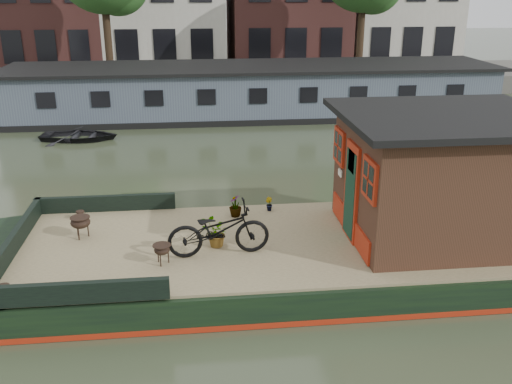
{
  "coord_description": "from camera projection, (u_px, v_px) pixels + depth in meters",
  "views": [
    {
      "loc": [
        -2.51,
        -9.94,
        5.35
      ],
      "look_at": [
        -1.36,
        0.5,
        1.48
      ],
      "focal_mm": 40.0,
      "sensor_mm": 36.0,
      "label": 1
    }
  ],
  "objects": [
    {
      "name": "bicycle",
      "position": [
        219.0,
        230.0,
        10.32
      ],
      "size": [
        1.91,
        0.81,
        0.98
      ],
      "primitive_type": "imported",
      "rotation": [
        0.0,
        0.0,
        1.66
      ],
      "color": "black",
      "rests_on": "houseboat_deck"
    },
    {
      "name": "bollard_port",
      "position": [
        81.0,
        215.0,
        11.97
      ],
      "size": [
        0.17,
        0.17,
        0.2
      ],
      "primitive_type": "cylinder",
      "color": "black",
      "rests_on": "houseboat_deck"
    },
    {
      "name": "ground",
      "position": [
        326.0,
        267.0,
        11.38
      ],
      "size": [
        120.0,
        120.0,
        0.0
      ],
      "primitive_type": "plane",
      "color": "#373E28",
      "rests_on": "ground"
    },
    {
      "name": "potted_plant_d",
      "position": [
        235.0,
        206.0,
        12.11
      ],
      "size": [
        0.32,
        0.32,
        0.48
      ],
      "primitive_type": "imported",
      "rotation": [
        0.0,
        0.0,
        4.49
      ],
      "color": "brown",
      "rests_on": "houseboat_deck"
    },
    {
      "name": "potted_plant_b",
      "position": [
        269.0,
        204.0,
        12.45
      ],
      "size": [
        0.19,
        0.21,
        0.3
      ],
      "primitive_type": "imported",
      "rotation": [
        0.0,
        0.0,
        2.09
      ],
      "color": "brown",
      "rests_on": "houseboat_deck"
    },
    {
      "name": "bollard_stbd",
      "position": [
        4.0,
        292.0,
        8.98
      ],
      "size": [
        0.2,
        0.2,
        0.23
      ],
      "primitive_type": "cylinder",
      "color": "black",
      "rests_on": "houseboat_deck"
    },
    {
      "name": "quay",
      "position": [
        240.0,
        80.0,
        30.34
      ],
      "size": [
        60.0,
        6.0,
        0.9
      ],
      "primitive_type": "cube",
      "color": "#47443F",
      "rests_on": "ground"
    },
    {
      "name": "brazier_rear",
      "position": [
        81.0,
        227.0,
        11.11
      ],
      "size": [
        0.51,
        0.51,
        0.43
      ],
      "primitive_type": null,
      "rotation": [
        0.0,
        0.0,
        -0.35
      ],
      "color": "black",
      "rests_on": "houseboat_deck"
    },
    {
      "name": "far_houseboat",
      "position": [
        253.0,
        92.0,
        24.1
      ],
      "size": [
        20.4,
        4.4,
        2.11
      ],
      "color": "#46525D",
      "rests_on": "ground"
    },
    {
      "name": "cabin",
      "position": [
        442.0,
        175.0,
        10.95
      ],
      "size": [
        4.0,
        3.5,
        2.42
      ],
      "color": "black",
      "rests_on": "houseboat_deck"
    },
    {
      "name": "houseboat_deck",
      "position": [
        328.0,
        239.0,
        11.16
      ],
      "size": [
        11.8,
        3.8,
        0.05
      ],
      "primitive_type": "cube",
      "color": "#98875D",
      "rests_on": "houseboat_hull"
    },
    {
      "name": "brazier_front",
      "position": [
        162.0,
        254.0,
        10.07
      ],
      "size": [
        0.44,
        0.44,
        0.37
      ],
      "primitive_type": null,
      "rotation": [
        0.0,
        0.0,
        -0.36
      ],
      "color": "black",
      "rests_on": "houseboat_deck"
    },
    {
      "name": "dinghy",
      "position": [
        79.0,
        132.0,
        20.5
      ],
      "size": [
        2.91,
        2.22,
        0.57
      ],
      "primitive_type": "imported",
      "rotation": [
        0.0,
        0.0,
        1.47
      ],
      "color": "black",
      "rests_on": "ground"
    },
    {
      "name": "houseboat_hull",
      "position": [
        260.0,
        259.0,
        11.15
      ],
      "size": [
        14.01,
        4.02,
        0.6
      ],
      "color": "black",
      "rests_on": "ground"
    },
    {
      "name": "potted_plant_c",
      "position": [
        216.0,
        233.0,
        10.69
      ],
      "size": [
        0.62,
        0.58,
        0.55
      ],
      "primitive_type": "imported",
      "rotation": [
        0.0,
        0.0,
        3.53
      ],
      "color": "#AD6832",
      "rests_on": "houseboat_deck"
    },
    {
      "name": "bow_bulwark",
      "position": [
        60.0,
        242.0,
        10.57
      ],
      "size": [
        3.0,
        4.0,
        0.35
      ],
      "color": "black",
      "rests_on": "houseboat_deck"
    }
  ]
}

